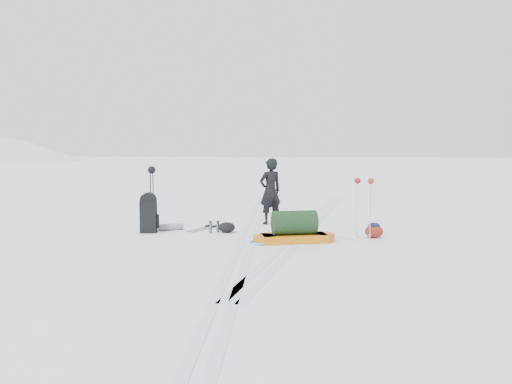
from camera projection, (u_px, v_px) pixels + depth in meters
ground at (249, 235)px, 11.08m from camera, size 200.00×200.00×0.00m
ski_tracks at (279, 229)px, 11.87m from camera, size 3.38×17.97×0.01m
skier at (270, 191)px, 12.68m from camera, size 0.73×0.69×1.68m
pulk_sled at (294, 230)px, 10.24m from camera, size 1.78×0.97×0.66m
expedition_rucksack at (151, 214)px, 11.44m from camera, size 0.90×0.73×0.92m
ski_poles_black at (152, 178)px, 11.89m from camera, size 0.21×0.19×1.51m
ski_poles_silver at (364, 188)px, 10.58m from camera, size 0.40×0.23×1.30m
touring_skis_grey at (210, 227)px, 12.16m from camera, size 0.91×1.54×0.06m
touring_skis_white at (328, 235)px, 11.04m from camera, size 1.46×1.16×0.06m
rope_coil at (261, 242)px, 10.13m from camera, size 0.58×0.58×0.06m
small_daypack at (374, 230)px, 10.75m from camera, size 0.44×0.37×0.33m
thermos_pair at (214, 227)px, 11.42m from camera, size 0.21×0.24×0.28m
stuff_sack at (227, 227)px, 11.44m from camera, size 0.43×0.35×0.24m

